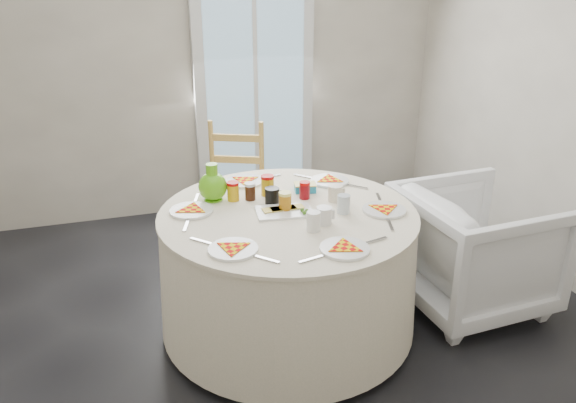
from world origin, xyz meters
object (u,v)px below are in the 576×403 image
object	(u,v)px
armchair	(474,248)
green_pitcher	(212,178)
table	(288,271)
wooden_chair	(233,193)

from	to	relation	value
armchair	green_pitcher	size ratio (longest dim) A/B	3.97
table	armchair	bearing A→B (deg)	-4.81
table	green_pitcher	bearing A→B (deg)	141.08
table	armchair	world-z (taller)	armchair
table	armchair	size ratio (longest dim) A/B	1.73
armchair	table	bearing A→B (deg)	81.90
table	green_pitcher	xyz separation A→B (m)	(-0.35, 0.29, 0.49)
table	wooden_chair	xyz separation A→B (m)	(-0.09, 1.02, 0.09)
table	green_pitcher	distance (m)	0.67
wooden_chair	table	bearing A→B (deg)	-61.62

